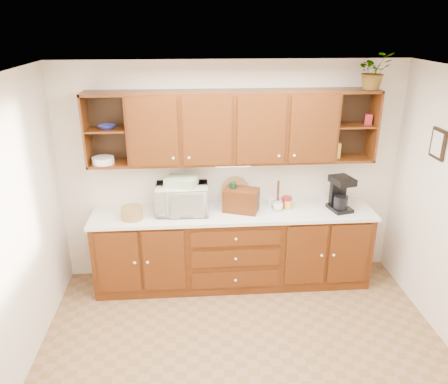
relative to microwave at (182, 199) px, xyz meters
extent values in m
plane|color=#8D6041|center=(0.58, -1.46, -1.10)|extent=(4.00, 4.00, 0.00)
plane|color=white|center=(0.58, -1.46, 1.50)|extent=(4.00, 4.00, 0.00)
plane|color=#EEE0C8|center=(0.58, 0.29, 0.20)|extent=(4.00, 0.00, 4.00)
cube|color=#381A06|center=(0.58, -0.01, -0.65)|extent=(3.20, 0.60, 0.90)
cube|color=silver|center=(0.58, -0.02, -0.18)|extent=(3.24, 0.64, 0.04)
cube|color=#381A06|center=(0.58, 0.12, 0.79)|extent=(2.30, 0.33, 0.80)
cube|color=black|center=(-0.79, 0.27, 0.79)|extent=(0.45, 0.02, 0.80)
cube|color=black|center=(1.96, 0.27, 0.79)|extent=(0.45, 0.02, 0.80)
cube|color=#381A06|center=(-0.79, 0.12, 0.79)|extent=(0.43, 0.30, 0.02)
cube|color=#381A06|center=(1.96, 0.12, 0.79)|extent=(0.43, 0.30, 0.02)
cube|color=#381A06|center=(1.96, 0.12, 1.17)|extent=(0.45, 0.33, 0.03)
cube|color=white|center=(0.58, 0.07, 0.37)|extent=(0.40, 0.05, 0.02)
cube|color=black|center=(2.56, -0.56, 0.75)|extent=(0.03, 0.24, 0.30)
cylinder|color=olive|center=(-0.55, -0.13, -0.09)|extent=(0.31, 0.31, 0.14)
imported|color=beige|center=(0.00, 0.00, 0.00)|extent=(0.59, 0.40, 0.32)
cube|color=#D4D966|center=(0.00, 0.00, 0.21)|extent=(0.39, 0.33, 0.10)
cylinder|color=black|center=(0.58, 0.04, 0.00)|extent=(0.09, 0.09, 0.33)
cylinder|color=olive|center=(0.63, 0.23, -0.15)|extent=(0.34, 0.10, 0.33)
cube|color=#381A06|center=(0.67, -0.01, -0.03)|extent=(0.44, 0.36, 0.27)
cylinder|color=#381A06|center=(1.11, 0.06, 0.00)|extent=(0.03, 0.03, 0.33)
cylinder|color=#381A06|center=(1.11, 0.06, -0.15)|extent=(0.13, 0.13, 0.02)
imported|color=white|center=(1.19, 0.09, -0.11)|extent=(0.16, 0.16, 0.10)
imported|color=white|center=(1.04, 0.11, -0.11)|extent=(0.16, 0.16, 0.10)
imported|color=white|center=(1.10, -0.03, -0.11)|extent=(0.16, 0.16, 0.10)
cylinder|color=maroon|center=(1.22, 0.04, -0.09)|extent=(0.14, 0.14, 0.14)
cylinder|color=white|center=(1.88, -0.04, -0.08)|extent=(0.10, 0.10, 0.16)
cylinder|color=gold|center=(1.23, 0.01, -0.11)|extent=(0.12, 0.12, 0.10)
cube|color=black|center=(1.81, -0.07, -0.14)|extent=(0.27, 0.32, 0.04)
cube|color=black|center=(1.81, 0.03, 0.03)|extent=(0.20, 0.11, 0.34)
cube|color=black|center=(1.81, -0.07, 0.20)|extent=(0.27, 0.32, 0.07)
cylinder|color=black|center=(1.81, -0.09, -0.06)|extent=(0.19, 0.19, 0.15)
imported|color=navy|center=(-0.78, 0.11, 0.82)|extent=(0.23, 0.23, 0.04)
cylinder|color=white|center=(-0.85, 0.09, 0.45)|extent=(0.26, 0.26, 0.07)
cube|color=gold|center=(1.76, 0.10, 0.50)|extent=(0.11, 0.09, 0.17)
cube|color=maroon|center=(2.10, 0.11, 0.86)|extent=(0.10, 0.09, 0.12)
imported|color=#999999|center=(2.08, 0.06, 1.38)|extent=(0.39, 0.35, 0.39)
camera|label=1|loc=(0.13, -4.58, 1.90)|focal=35.00mm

